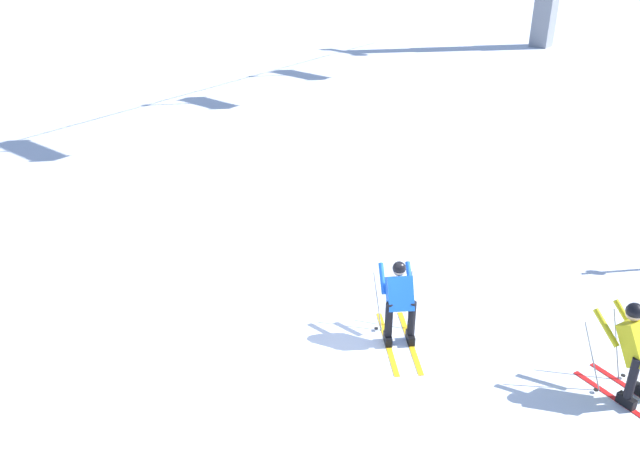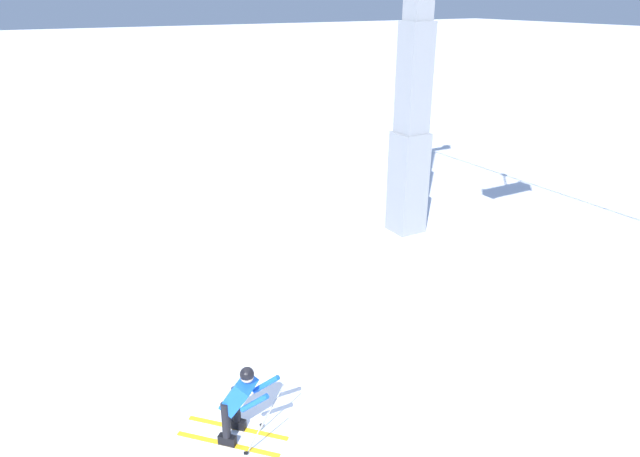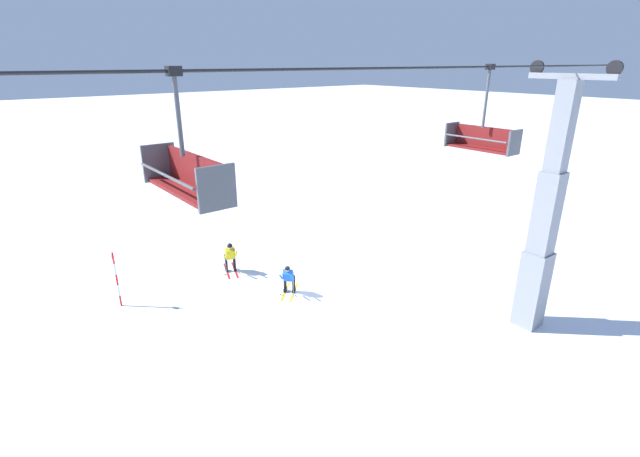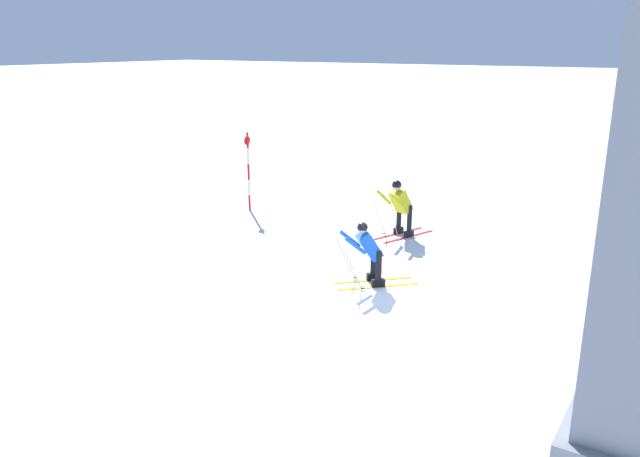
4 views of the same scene
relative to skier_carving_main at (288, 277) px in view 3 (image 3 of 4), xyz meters
name	(u,v)px [view 3 (image 3 of 4)]	position (x,y,z in m)	size (l,w,h in m)	color
ground_plane	(307,293)	(-0.64, 0.49, -0.78)	(260.00, 260.00, 0.00)	white
skier_carving_main	(288,277)	(0.00, 0.00, 0.00)	(1.60, 1.56, 1.50)	yellow
lift_tower_near	(544,229)	(-5.70, 7.63, 3.11)	(0.87, 2.76, 9.45)	gray
chairlift_seat_nearest	(483,137)	(-1.09, 7.63, 6.75)	(0.61, 1.90, 2.15)	black
chairlift_seat_second	(189,174)	(7.03, 7.63, 6.99)	(0.61, 2.20, 1.88)	black
trail_marker_pole	(117,278)	(5.95, -3.48, 0.50)	(0.07, 0.28, 2.38)	red
skier_distant_uphill	(230,255)	(0.92, -3.44, 0.11)	(1.13, 1.85, 1.68)	red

